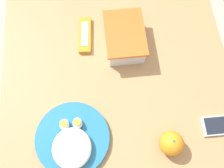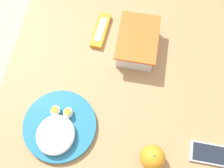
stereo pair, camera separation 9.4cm
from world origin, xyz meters
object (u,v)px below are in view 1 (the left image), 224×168
Objects in this scene: candy_bar at (85,35)px; orange_fruit at (172,143)px; cell_phone at (220,125)px; food_container at (124,39)px; rice_plate at (72,141)px.

orange_fruit is at bearing 29.21° from candy_bar.
candy_bar is at bearing -150.79° from orange_fruit.
cell_phone is (0.41, 0.44, -0.00)m from candy_bar.
food_container is at bearing -141.00° from cell_phone.
rice_plate is (0.37, -0.22, -0.02)m from food_container.
orange_fruit is 0.53m from candy_bar.
food_container is at bearing -165.61° from orange_fruit.
rice_plate is 2.01× the size of cell_phone.
candy_bar is at bearing -132.71° from cell_phone.
food_container is 0.47m from cell_phone.
food_container is 1.64× the size of cell_phone.
candy_bar is at bearing -107.66° from food_container.
orange_fruit is 0.64× the size of cell_phone.
candy_bar reaches higher than cell_phone.
orange_fruit is (0.41, 0.11, 0.00)m from food_container.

